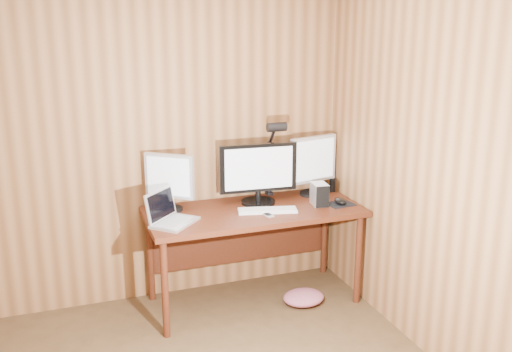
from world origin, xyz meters
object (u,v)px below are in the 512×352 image
desk (251,221)px  speaker (332,185)px  monitor_left (169,180)px  phone (268,215)px  keyboard (268,210)px  hard_drive (319,194)px  monitor_right (313,164)px  laptop (169,215)px  desk_lamp (273,148)px  mouse (340,201)px  monitor_center (258,173)px

desk → speaker: bearing=10.0°
desk → monitor_left: bearing=169.3°
desk → phone: bearing=-79.4°
keyboard → hard_drive: 0.43m
monitor_right → laptop: 1.26m
laptop → phone: bearing=-53.7°
monitor_right → phone: size_ratio=4.44×
desk_lamp → desk: bearing=-148.5°
monitor_right → phone: (-0.52, -0.36, -0.25)m
monitor_left → phone: size_ratio=3.97×
speaker → desk: bearing=-170.0°
monitor_left → monitor_right: 1.16m
monitor_left → hard_drive: size_ratio=2.52×
laptop → hard_drive: 1.16m
monitor_right → mouse: size_ratio=3.99×
monitor_right → hard_drive: (-0.06, -0.26, -0.17)m
desk → phone: size_ratio=14.83×
monitor_center → mouse: size_ratio=5.00×
hard_drive → monitor_left: bearing=173.7°
laptop → desk_lamp: bearing=-27.0°
mouse → phone: 0.62m
laptop → keyboard: 0.73m
phone → keyboard: bearing=58.3°
speaker → laptop: bearing=-168.5°
desk → mouse: bearing=-15.6°
hard_drive → phone: (-0.46, -0.10, -0.08)m
laptop → keyboard: (0.73, -0.01, -0.05)m
hard_drive → phone: 0.47m
laptop → hard_drive: laptop is taller
laptop → speaker: bearing=-34.4°
hard_drive → desk_lamp: size_ratio=0.26×
monitor_center → monitor_right: 0.49m
desk → monitor_right: 0.69m
keyboard → phone: bearing=-95.2°
monitor_right → keyboard: (-0.49, -0.27, -0.25)m
monitor_right → mouse: 0.39m
monitor_left → speaker: monitor_left is taller
monitor_right → keyboard: 0.61m
monitor_right → phone: 0.68m
monitor_right → desk_lamp: desk_lamp is taller
monitor_center → laptop: 0.78m
monitor_left → hard_drive: 1.13m
desk → hard_drive: size_ratio=9.40×
monitor_center → keyboard: size_ratio=1.33×
speaker → desk_lamp: bearing=177.7°
monitor_right → speaker: monitor_right is taller
monitor_left → monitor_right: bearing=37.1°
laptop → mouse: laptop is taller
keyboard → desk_lamp: (0.16, 0.31, 0.39)m
monitor_left → keyboard: (0.67, -0.27, -0.22)m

